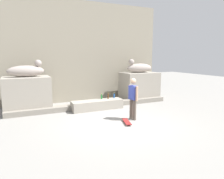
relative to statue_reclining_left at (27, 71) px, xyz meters
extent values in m
plane|color=gray|center=(3.00, -3.34, -1.88)|extent=(40.00, 40.00, 0.00)
cube|color=gray|center=(3.00, 1.39, 0.87)|extent=(9.35, 0.60, 5.50)
cube|color=gray|center=(-0.04, 0.00, -1.08)|extent=(2.04, 1.38, 1.59)
cube|color=gray|center=(6.03, 0.00, -1.08)|extent=(2.04, 1.38, 1.59)
ellipsoid|color=#9E918A|center=(-0.04, 0.00, -0.02)|extent=(1.61, 0.59, 0.52)
sphere|color=#9E918A|center=(0.51, -0.01, 0.33)|extent=(0.32, 0.32, 0.32)
ellipsoid|color=#9E918A|center=(6.03, 0.00, -0.02)|extent=(1.61, 0.58, 0.52)
sphere|color=#9E918A|center=(5.48, -0.01, 0.33)|extent=(0.32, 0.32, 0.32)
cube|color=gray|center=(3.00, -1.10, -1.65)|extent=(2.46, 0.68, 0.44)
cylinder|color=brown|center=(3.74, -3.31, -1.47)|extent=(0.14, 0.14, 0.82)
cylinder|color=brown|center=(3.71, -3.11, -1.47)|extent=(0.14, 0.14, 0.82)
cube|color=#333F99|center=(3.73, -3.21, -0.78)|extent=(0.25, 0.39, 0.56)
sphere|color=tan|center=(3.73, -3.21, -0.32)|extent=(0.23, 0.23, 0.23)
cylinder|color=tan|center=(3.76, -3.43, -0.79)|extent=(0.09, 0.09, 0.58)
cylinder|color=tan|center=(3.69, -2.99, -0.79)|extent=(0.09, 0.09, 0.58)
cube|color=maroon|center=(3.26, -3.54, -1.81)|extent=(0.41, 0.82, 0.02)
cylinder|color=white|center=(3.28, -3.23, -1.85)|extent=(0.04, 0.06, 0.06)
cylinder|color=white|center=(3.41, -3.27, -1.85)|extent=(0.04, 0.06, 0.06)
cylinder|color=white|center=(3.12, -3.81, -1.85)|extent=(0.04, 0.06, 0.06)
cylinder|color=white|center=(3.25, -3.85, -1.85)|extent=(0.04, 0.06, 0.06)
cylinder|color=#1E722D|center=(3.31, -0.90, -1.34)|extent=(0.08, 0.08, 0.19)
cylinder|color=#1E722D|center=(3.31, -0.90, -1.21)|extent=(0.04, 0.04, 0.06)
cylinder|color=yellow|center=(3.31, -0.90, -1.18)|extent=(0.04, 0.04, 0.01)
cylinder|color=#593314|center=(3.61, -1.01, -1.31)|extent=(0.07, 0.07, 0.24)
cylinder|color=#593314|center=(3.61, -1.01, -1.16)|extent=(0.03, 0.03, 0.06)
cylinder|color=yellow|center=(3.61, -1.01, -1.12)|extent=(0.04, 0.04, 0.01)
cylinder|color=#194C99|center=(3.97, -0.94, -1.33)|extent=(0.07, 0.07, 0.20)
cylinder|color=#194C99|center=(3.97, -0.94, -1.20)|extent=(0.03, 0.03, 0.06)
cylinder|color=yellow|center=(3.97, -0.94, -1.16)|extent=(0.04, 0.04, 0.01)
cube|color=gray|center=(3.00, -0.71, -1.76)|extent=(8.11, 0.50, 0.24)
camera|label=1|loc=(-0.45, -10.23, 0.65)|focal=33.39mm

